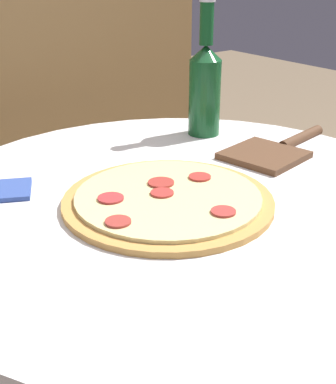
% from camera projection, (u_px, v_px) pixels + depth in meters
% --- Properties ---
extents(table, '(0.86, 0.86, 0.71)m').
position_uv_depth(table, '(183.00, 295.00, 0.92)').
color(table, white).
rests_on(table, ground_plane).
extents(pizza, '(0.32, 0.32, 0.02)m').
position_uv_depth(pizza, '(168.00, 199.00, 0.82)').
color(pizza, '#C68E47').
rests_on(pizza, table).
extents(beer_bottle, '(0.07, 0.07, 0.27)m').
position_uv_depth(beer_bottle, '(205.00, 85.00, 1.09)').
color(beer_bottle, '#144C23').
rests_on(beer_bottle, table).
extents(pizza_paddle, '(0.28, 0.15, 0.02)m').
position_uv_depth(pizza_paddle, '(274.00, 151.00, 1.02)').
color(pizza_paddle, brown).
rests_on(pizza_paddle, table).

